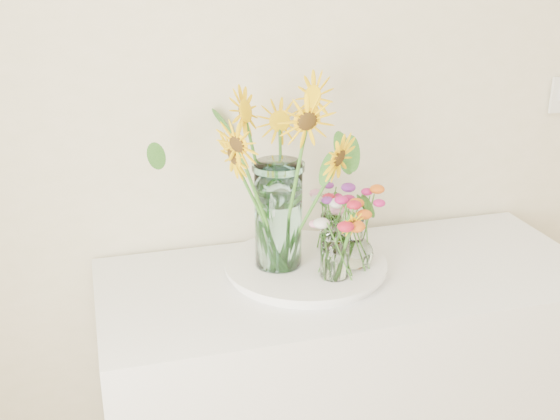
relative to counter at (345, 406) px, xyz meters
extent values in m
cube|color=white|center=(0.00, 0.00, 0.00)|extent=(1.40, 0.60, 0.90)
cylinder|color=white|center=(-0.12, 0.05, 0.46)|extent=(0.43, 0.43, 0.02)
cylinder|color=#B5F1EC|center=(-0.19, 0.06, 0.63)|extent=(0.15, 0.15, 0.30)
cylinder|color=white|center=(-0.07, -0.06, 0.54)|extent=(0.09, 0.09, 0.13)
cylinder|color=white|center=(-0.01, 0.13, 0.53)|extent=(0.08, 0.08, 0.11)
camera|label=1|loc=(-0.67, -1.66, 1.34)|focal=45.00mm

